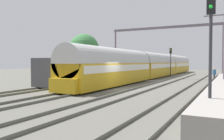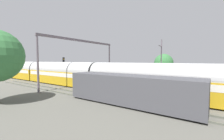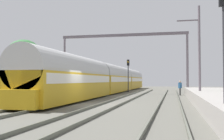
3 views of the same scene
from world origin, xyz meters
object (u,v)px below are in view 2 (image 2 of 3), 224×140
(freight_car, at_px, (129,89))
(person_crossing, at_px, (115,76))
(catenary_gantry, at_px, (82,51))
(railway_signal_far, at_px, (64,66))
(passenger_train, at_px, (61,73))

(freight_car, height_order, person_crossing, freight_car)
(person_crossing, height_order, catenary_gantry, catenary_gantry)
(freight_car, bearing_deg, railway_signal_far, 71.22)
(freight_car, xyz_separation_m, catenary_gantry, (6.14, 12.59, 4.44))
(passenger_train, relative_size, catenary_gantry, 2.95)
(passenger_train, xyz_separation_m, freight_car, (-4.09, -15.97, -0.50))
(passenger_train, height_order, person_crossing, passenger_train)
(passenger_train, relative_size, person_crossing, 28.44)
(railway_signal_far, xyz_separation_m, catenary_gantry, (0.13, -5.09, 2.79))
(freight_car, relative_size, catenary_gantry, 0.78)
(freight_car, height_order, catenary_gantry, catenary_gantry)
(person_crossing, bearing_deg, railway_signal_far, 81.11)
(freight_car, distance_m, person_crossing, 16.97)
(person_crossing, relative_size, catenary_gantry, 0.10)
(catenary_gantry, bearing_deg, railway_signal_far, 91.44)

